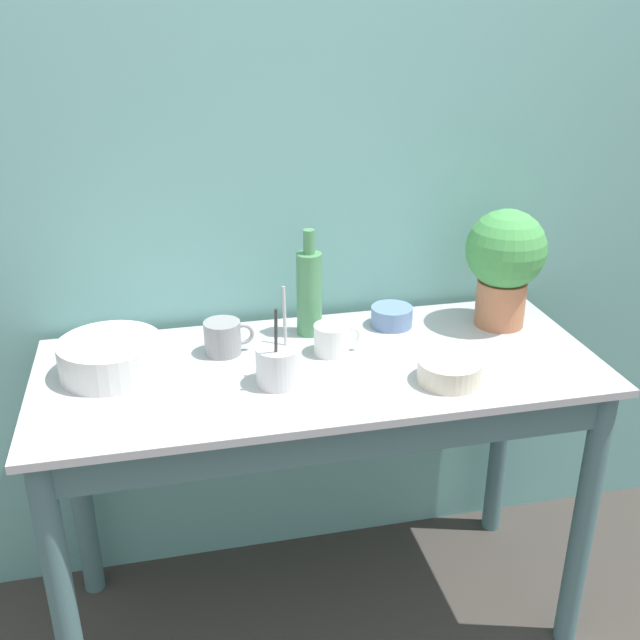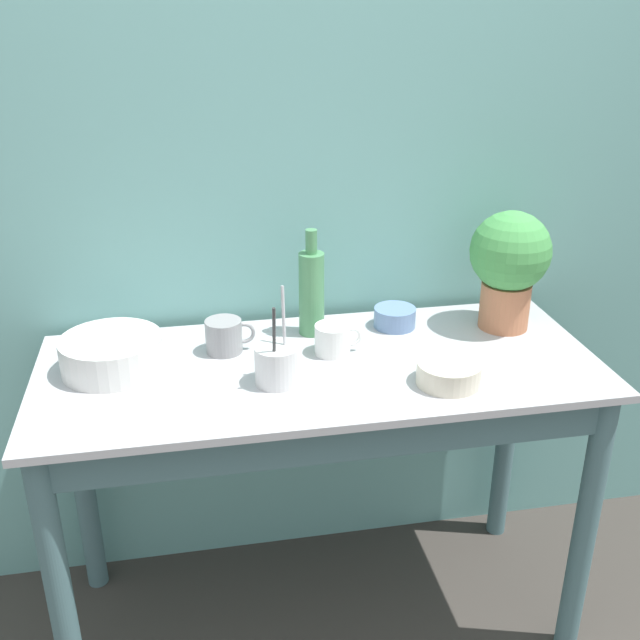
% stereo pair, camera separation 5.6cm
% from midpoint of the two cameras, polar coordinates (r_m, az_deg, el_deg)
% --- Properties ---
extents(wall_back, '(6.00, 0.05, 2.40)m').
position_cam_midpoint_polar(wall_back, '(2.07, -1.03, 10.47)').
color(wall_back, '#70ADA8').
rests_on(wall_back, ground_plane).
extents(counter_table, '(1.41, 0.59, 0.82)m').
position_cam_midpoint_polar(counter_table, '(1.94, 0.98, -8.07)').
color(counter_table, slate).
rests_on(counter_table, ground_plane).
extents(potted_plant, '(0.22, 0.22, 0.33)m').
position_cam_midpoint_polar(potted_plant, '(2.08, 14.99, 4.31)').
color(potted_plant, '#B7704C').
rests_on(potted_plant, counter_table).
extents(bowl_wash_large, '(0.25, 0.25, 0.09)m').
position_cam_midpoint_polar(bowl_wash_large, '(1.89, -14.76, -2.51)').
color(bowl_wash_large, silver).
rests_on(bowl_wash_large, counter_table).
extents(bottle_tall, '(0.07, 0.07, 0.29)m').
position_cam_midpoint_polar(bottle_tall, '(1.99, 0.16, 2.20)').
color(bottle_tall, '#4C8C59').
rests_on(bottle_tall, counter_table).
extents(mug_white, '(0.12, 0.09, 0.08)m').
position_cam_midpoint_polar(mug_white, '(1.92, 1.86, -1.48)').
color(mug_white, white).
rests_on(mug_white, counter_table).
extents(mug_grey, '(0.13, 0.09, 0.09)m').
position_cam_midpoint_polar(mug_grey, '(1.93, -6.45, -1.23)').
color(mug_grey, gray).
rests_on(mug_grey, counter_table).
extents(bowl_small_blue, '(0.12, 0.12, 0.06)m').
position_cam_midpoint_polar(bowl_small_blue, '(2.08, 6.49, 0.20)').
color(bowl_small_blue, '#6684B2').
rests_on(bowl_small_blue, counter_table).
extents(bowl_small_cream, '(0.15, 0.15, 0.05)m').
position_cam_midpoint_polar(bowl_small_cream, '(1.81, 10.66, -4.00)').
color(bowl_small_cream, beige).
rests_on(bowl_small_cream, counter_table).
extents(utensil_cup, '(0.11, 0.11, 0.24)m').
position_cam_midpoint_polar(utensil_cup, '(1.77, -2.39, -3.40)').
color(utensil_cup, silver).
rests_on(utensil_cup, counter_table).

